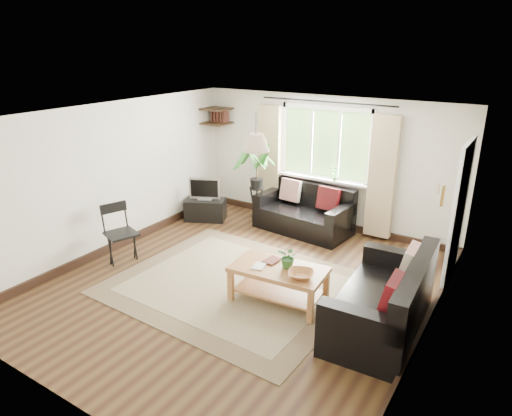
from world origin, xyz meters
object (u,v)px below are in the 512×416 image
Objects in this scene: sofa_right at (381,295)px; tv_stand at (205,209)px; sofa_back at (303,210)px; palm_stand at (257,184)px; folding_chair at (121,235)px; coffee_table at (278,284)px.

sofa_right reaches higher than tv_stand.
sofa_right is at bearing -39.98° from sofa_back.
tv_stand is (-1.86, -0.51, -0.19)m from sofa_back.
folding_chair is (-0.92, -2.45, -0.33)m from palm_stand.
coffee_table is 3.25m from tv_stand.
sofa_back is 0.92× the size of sofa_right.
coffee_table is at bearing -63.96° from folding_chair.
palm_stand is (0.98, 0.31, 0.59)m from tv_stand.
palm_stand reaches higher than sofa_right.
sofa_back is 2.23× the size of tv_stand.
coffee_table is 1.61× the size of tv_stand.
sofa_right is 4.35m from tv_stand.
sofa_right is (2.14, -2.20, 0.04)m from sofa_back.
palm_stand is at bearing -8.20° from tv_stand.
folding_chair is at bearing -114.19° from tv_stand.
coffee_table is 2.65m from folding_chair.
coffee_table is at bearing -51.65° from palm_stand.
tv_stand is (-2.68, 1.84, -0.05)m from coffee_table.
palm_stand is (-0.88, -0.20, 0.40)m from sofa_back.
sofa_right is 3.64m from palm_stand.
folding_chair is (-1.80, -2.65, 0.06)m from sofa_back.
sofa_back is 1.94m from tv_stand.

